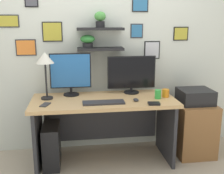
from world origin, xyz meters
TOP-DOWN VIEW (x-y plane):
  - ground_plane at (0.00, 0.00)m, footprint 8.00×8.00m
  - back_wall_assembly at (-0.00, 0.44)m, footprint 4.40×0.24m
  - desk at (0.00, 0.05)m, footprint 1.59×0.68m
  - monitor_left at (-0.36, 0.22)m, footprint 0.47×0.18m
  - monitor_right at (0.36, 0.22)m, footprint 0.57×0.18m
  - keyboard at (-0.02, -0.17)m, footprint 0.44×0.14m
  - computer_mouse at (0.34, -0.13)m, footprint 0.06×0.09m
  - desk_lamp at (-0.62, 0.09)m, footprint 0.19×0.19m
  - cell_phone at (-0.62, -0.14)m, footprint 0.11×0.16m
  - coffee_mug at (0.71, -0.01)m, footprint 0.08×0.08m
  - pen_cup at (0.60, -0.07)m, footprint 0.07×0.07m
  - scissors_tray at (0.49, -0.28)m, footprint 0.13×0.09m
  - drawer_cabinet at (1.10, 0.05)m, footprint 0.44×0.50m
  - printer at (1.10, 0.05)m, footprint 0.38×0.34m
  - computer_tower_left at (-0.59, -0.02)m, footprint 0.18×0.40m

SIDE VIEW (x-z plane):
  - ground_plane at x=0.00m, z-range 0.00..0.00m
  - computer_tower_left at x=-0.59m, z-range 0.00..0.48m
  - drawer_cabinet at x=1.10m, z-range 0.00..0.64m
  - desk at x=0.00m, z-range 0.16..0.91m
  - printer at x=1.10m, z-range 0.64..0.81m
  - cell_phone at x=-0.62m, z-range 0.75..0.76m
  - keyboard at x=-0.02m, z-range 0.75..0.77m
  - scissors_tray at x=0.49m, z-range 0.75..0.77m
  - computer_mouse at x=0.34m, z-range 0.75..0.78m
  - coffee_mug at x=0.71m, z-range 0.75..0.84m
  - pen_cup at x=0.60m, z-range 0.75..0.85m
  - monitor_right at x=0.36m, z-range 0.76..1.20m
  - monitor_left at x=-0.36m, z-range 0.77..1.25m
  - desk_lamp at x=-0.62m, z-range 0.91..1.43m
  - back_wall_assembly at x=0.00m, z-range 0.00..2.70m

